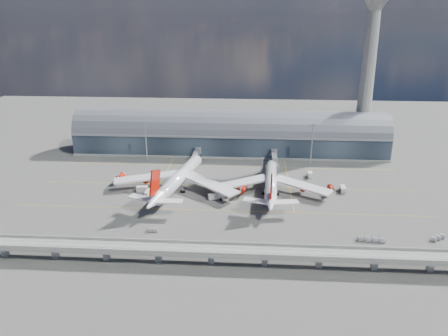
# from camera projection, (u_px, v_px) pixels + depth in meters

# --- Properties ---
(ground) EXTENTS (500.00, 500.00, 0.00)m
(ground) POSITION_uv_depth(u_px,v_px,m) (222.00, 202.00, 215.51)
(ground) COLOR #474744
(ground) RESTS_ON ground
(taxi_lines) EXTENTS (200.00, 80.12, 0.01)m
(taxi_lines) POSITION_uv_depth(u_px,v_px,m) (224.00, 184.00, 236.15)
(taxi_lines) COLOR gold
(taxi_lines) RESTS_ON ground
(terminal) EXTENTS (200.00, 30.00, 28.00)m
(terminal) POSITION_uv_depth(u_px,v_px,m) (230.00, 135.00, 284.36)
(terminal) COLOR #212A37
(terminal) RESTS_ON ground
(control_tower) EXTENTS (19.00, 19.00, 103.00)m
(control_tower) POSITION_uv_depth(u_px,v_px,m) (368.00, 73.00, 269.65)
(control_tower) COLOR gray
(control_tower) RESTS_ON ground
(guideway) EXTENTS (220.00, 8.50, 7.20)m
(guideway) POSITION_uv_depth(u_px,v_px,m) (211.00, 251.00, 162.27)
(guideway) COLOR gray
(guideway) RESTS_ON ground
(floodlight_mast_left) EXTENTS (3.00, 0.70, 25.70)m
(floodlight_mast_left) POSITION_uv_depth(u_px,v_px,m) (146.00, 141.00, 265.15)
(floodlight_mast_left) COLOR gray
(floodlight_mast_left) RESTS_ON ground
(floodlight_mast_right) EXTENTS (3.00, 0.70, 25.70)m
(floodlight_mast_right) POSITION_uv_depth(u_px,v_px,m) (312.00, 144.00, 259.01)
(floodlight_mast_right) COLOR gray
(floodlight_mast_right) RESTS_ON ground
(airliner_left) EXTENTS (70.61, 74.35, 22.78)m
(airliner_left) POSITION_uv_depth(u_px,v_px,m) (177.00, 179.00, 225.58)
(airliner_left) COLOR white
(airliner_left) RESTS_ON ground
(airliner_right) EXTENTS (64.26, 67.16, 21.32)m
(airliner_right) POSITION_uv_depth(u_px,v_px,m) (271.00, 183.00, 223.15)
(airliner_right) COLOR white
(airliner_right) RESTS_ON ground
(jet_bridge_left) EXTENTS (4.40, 28.00, 7.25)m
(jet_bridge_left) POSITION_uv_depth(u_px,v_px,m) (195.00, 156.00, 264.51)
(jet_bridge_left) COLOR gray
(jet_bridge_left) RESTS_ON ground
(jet_bridge_right) EXTENTS (4.40, 32.00, 7.25)m
(jet_bridge_right) POSITION_uv_depth(u_px,v_px,m) (275.00, 159.00, 259.76)
(jet_bridge_right) COLOR gray
(jet_bridge_right) RESTS_ON ground
(service_truck_0) EXTENTS (2.91, 6.74, 2.70)m
(service_truck_0) POSITION_uv_depth(u_px,v_px,m) (148.00, 193.00, 221.90)
(service_truck_0) COLOR beige
(service_truck_0) RESTS_ON ground
(service_truck_1) EXTENTS (6.00, 3.52, 3.28)m
(service_truck_1) POSITION_uv_depth(u_px,v_px,m) (142.00, 189.00, 225.72)
(service_truck_1) COLOR beige
(service_truck_1) RESTS_ON ground
(service_truck_2) EXTENTS (8.37, 5.43, 2.94)m
(service_truck_2) POSITION_uv_depth(u_px,v_px,m) (216.00, 196.00, 217.67)
(service_truck_2) COLOR beige
(service_truck_2) RESTS_ON ground
(service_truck_3) EXTENTS (2.84, 6.32, 3.00)m
(service_truck_3) POSITION_uv_depth(u_px,v_px,m) (343.00, 189.00, 226.19)
(service_truck_3) COLOR beige
(service_truck_3) RESTS_ON ground
(service_truck_4) EXTENTS (2.79, 5.31, 3.02)m
(service_truck_4) POSITION_uv_depth(u_px,v_px,m) (310.00, 175.00, 245.08)
(service_truck_4) COLOR beige
(service_truck_4) RESTS_ON ground
(service_truck_5) EXTENTS (6.15, 6.19, 3.05)m
(service_truck_5) POSITION_uv_depth(u_px,v_px,m) (242.00, 185.00, 231.27)
(service_truck_5) COLOR beige
(service_truck_5) RESTS_ON ground
(cargo_train_0) EXTENTS (4.62, 1.56, 1.56)m
(cargo_train_0) POSITION_uv_depth(u_px,v_px,m) (153.00, 230.00, 186.68)
(cargo_train_0) COLOR gray
(cargo_train_0) RESTS_ON ground
(cargo_train_1) EXTENTS (11.34, 2.63, 1.87)m
(cargo_train_1) POSITION_uv_depth(u_px,v_px,m) (371.00, 239.00, 178.81)
(cargo_train_1) COLOR gray
(cargo_train_1) RESTS_ON ground
(cargo_train_2) EXTENTS (7.21, 5.27, 1.68)m
(cargo_train_2) POSITION_uv_depth(u_px,v_px,m) (438.00, 238.00, 180.32)
(cargo_train_2) COLOR gray
(cargo_train_2) RESTS_ON ground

